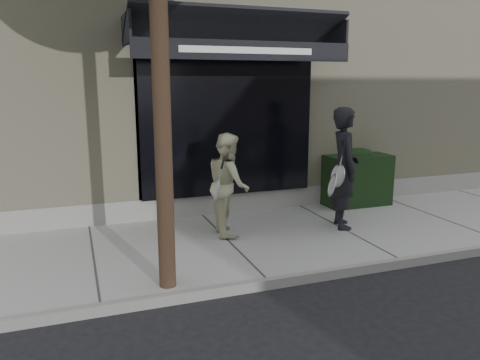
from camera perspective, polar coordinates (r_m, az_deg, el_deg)
name	(u,v)px	position (r m, az deg, el deg)	size (l,w,h in m)	color
ground	(340,234)	(8.16, 12.10, -6.46)	(80.00, 80.00, 0.00)	black
sidewalk	(340,231)	(8.14, 12.12, -6.06)	(20.00, 3.00, 0.12)	#969591
curb	(400,263)	(6.95, 18.94, -9.52)	(20.00, 0.10, 0.14)	gray
building_facade	(241,74)	(12.23, 0.06, 12.84)	(14.30, 8.04, 5.64)	beige
hedge	(356,178)	(9.59, 13.95, 0.27)	(1.30, 0.70, 1.14)	black
pedestrian_front	(344,168)	(7.94, 12.54, 1.42)	(0.90, 0.98, 2.02)	black
pedestrian_back	(228,184)	(7.44, -1.43, -0.49)	(0.73, 0.86, 1.64)	beige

